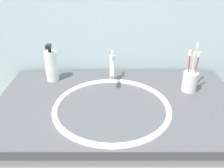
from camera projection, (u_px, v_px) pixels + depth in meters
tiled_wall_back at (117, 10)px, 1.16m from camera, size 2.22×0.04×2.40m
sink_basin at (112, 117)px, 0.98m from camera, size 0.47×0.47×0.13m
faucet at (112, 68)px, 1.13m from camera, size 0.02×0.15×0.14m
toothbrush_cup at (190, 82)px, 1.06m from camera, size 0.06×0.06×0.09m
toothbrush_white at (192, 70)px, 1.01m from camera, size 0.02×0.03×0.19m
toothbrush_yellow at (194, 63)px, 1.06m from camera, size 0.03×0.06×0.20m
toothbrush_purple at (196, 68)px, 1.04m from camera, size 0.03×0.01×0.17m
toothbrush_red at (189, 67)px, 1.04m from camera, size 0.02×0.02×0.18m
soap_dispenser at (51, 66)px, 1.14m from camera, size 0.06×0.06×0.18m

